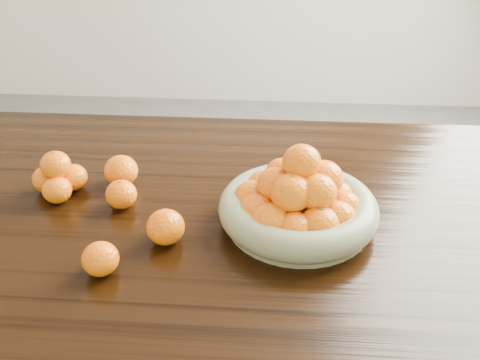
# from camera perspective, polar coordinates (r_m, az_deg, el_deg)

# --- Properties ---
(dining_table) EXTENTS (2.00, 1.00, 0.75)m
(dining_table) POSITION_cam_1_polar(r_m,az_deg,el_deg) (1.32, 0.45, -5.90)
(dining_table) COLOR black
(dining_table) RESTS_ON ground
(fruit_bowl) EXTENTS (0.35, 0.35, 0.19)m
(fruit_bowl) POSITION_cam_1_polar(r_m,az_deg,el_deg) (1.18, 6.15, -2.40)
(fruit_bowl) COLOR gray
(fruit_bowl) RESTS_ON dining_table
(orange_pyramid) EXTENTS (0.13, 0.13, 0.11)m
(orange_pyramid) POSITION_cam_1_polar(r_m,az_deg,el_deg) (1.37, -18.83, 0.25)
(orange_pyramid) COLOR orange
(orange_pyramid) RESTS_ON dining_table
(loose_orange_0) EXTENTS (0.07, 0.07, 0.07)m
(loose_orange_0) POSITION_cam_1_polar(r_m,az_deg,el_deg) (1.28, -12.55, -1.50)
(loose_orange_0) COLOR orange
(loose_orange_0) RESTS_ON dining_table
(loose_orange_1) EXTENTS (0.07, 0.07, 0.07)m
(loose_orange_1) POSITION_cam_1_polar(r_m,az_deg,el_deg) (1.09, -14.66, -8.14)
(loose_orange_1) COLOR orange
(loose_orange_1) RESTS_ON dining_table
(loose_orange_2) EXTENTS (0.08, 0.08, 0.08)m
(loose_orange_2) POSITION_cam_1_polar(r_m,az_deg,el_deg) (1.14, -7.95, -4.99)
(loose_orange_2) COLOR orange
(loose_orange_2) RESTS_ON dining_table
(loose_orange_3) EXTENTS (0.08, 0.08, 0.08)m
(loose_orange_3) POSITION_cam_1_polar(r_m,az_deg,el_deg) (1.37, -12.56, 0.98)
(loose_orange_3) COLOR orange
(loose_orange_3) RESTS_ON dining_table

